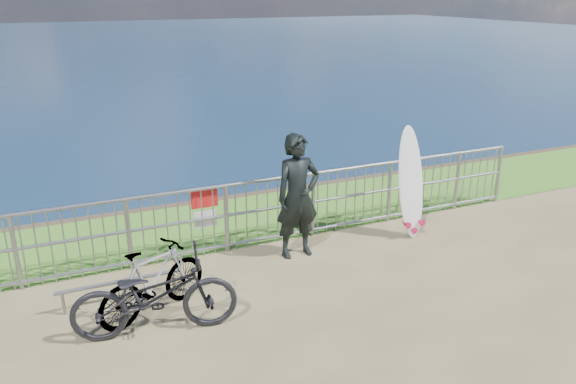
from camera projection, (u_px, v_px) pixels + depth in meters
name	position (u px, v px, depth m)	size (l,w,h in m)	color
grass_strip	(235.00, 221.00, 10.08)	(120.00, 120.00, 0.00)	#3B7921
railing	(257.00, 212.00, 8.94)	(10.06, 0.10, 1.13)	gray
surfer	(298.00, 196.00, 8.50)	(0.71, 0.46, 1.94)	black
surfboard	(411.00, 186.00, 9.25)	(0.51, 0.45, 1.87)	white
bicycle_near	(155.00, 295.00, 6.64)	(0.68, 1.95, 1.03)	black
bicycle_far	(153.00, 281.00, 7.04)	(0.45, 1.58, 0.95)	black
bike_rack	(120.00, 284.00, 7.36)	(1.61, 0.05, 0.34)	gray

